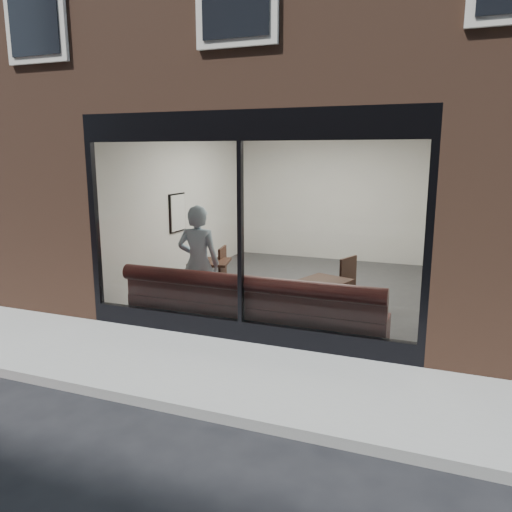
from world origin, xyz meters
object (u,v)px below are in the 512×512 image
at_px(banquette, 251,317).
at_px(cafe_chair_right, 337,296).
at_px(cafe_chair_left, 213,284).
at_px(cafe_table_right, 325,281).
at_px(person, 198,263).
at_px(cafe_table_left, 210,262).

bearing_deg(banquette, cafe_chair_right, 57.22).
xyz_separation_m(cafe_chair_left, cafe_chair_right, (2.34, 0.04, 0.00)).
bearing_deg(cafe_table_right, person, -170.44).
xyz_separation_m(cafe_table_left, cafe_chair_left, (-0.10, 0.33, -0.50)).
bearing_deg(cafe_chair_right, person, 54.23).
xyz_separation_m(cafe_table_right, cafe_chair_right, (0.01, 0.96, -0.50)).
xyz_separation_m(person, cafe_table_right, (1.97, 0.33, -0.19)).
distance_m(cafe_table_left, cafe_chair_right, 2.33).
xyz_separation_m(banquette, cafe_chair_right, (0.98, 1.52, 0.01)).
distance_m(banquette, cafe_table_right, 1.24).
bearing_deg(cafe_table_right, cafe_table_left, 165.27).
xyz_separation_m(banquette, cafe_table_left, (-1.26, 1.15, 0.52)).
distance_m(person, cafe_chair_right, 2.46).
bearing_deg(cafe_chair_left, cafe_table_right, 148.13).
bearing_deg(cafe_chair_left, cafe_chair_right, 170.58).
distance_m(cafe_table_right, cafe_chair_left, 2.56).
relative_size(cafe_chair_left, cafe_chair_right, 1.01).
relative_size(banquette, person, 2.16).
height_order(cafe_table_left, cafe_chair_right, cafe_table_left).
height_order(cafe_chair_left, cafe_chair_right, same).
bearing_deg(cafe_chair_right, banquette, 78.34).
xyz_separation_m(person, cafe_table_left, (-0.26, 0.92, -0.19)).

